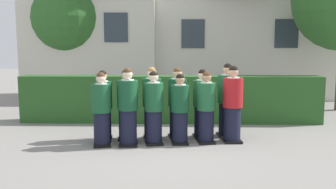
# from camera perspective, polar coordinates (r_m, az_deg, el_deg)

# --- Properties ---
(ground_plane) EXTENTS (60.00, 60.00, 0.00)m
(ground_plane) POSITION_cam_1_polar(r_m,az_deg,el_deg) (7.91, -0.05, -7.79)
(ground_plane) COLOR gray
(student_front_row_0) EXTENTS (0.45, 0.51, 1.57)m
(student_front_row_0) POSITION_cam_1_polar(r_m,az_deg,el_deg) (7.74, -10.48, -2.59)
(student_front_row_0) COLOR black
(student_front_row_0) RESTS_ON ground
(student_front_row_1) EXTENTS (0.43, 0.53, 1.66)m
(student_front_row_1) POSITION_cam_1_polar(r_m,az_deg,el_deg) (7.68, -6.36, -2.25)
(student_front_row_1) COLOR black
(student_front_row_1) RESTS_ON ground
(student_front_row_2) EXTENTS (0.45, 0.54, 1.59)m
(student_front_row_2) POSITION_cam_1_polar(r_m,az_deg,el_deg) (7.75, -2.27, -2.41)
(student_front_row_2) COLOR black
(student_front_row_2) RESTS_ON ground
(student_front_row_3) EXTENTS (0.40, 0.46, 1.52)m
(student_front_row_3) POSITION_cam_1_polar(r_m,az_deg,el_deg) (7.79, 1.90, -2.58)
(student_front_row_3) COLOR black
(student_front_row_3) RESTS_ON ground
(student_front_row_4) EXTENTS (0.41, 0.52, 1.57)m
(student_front_row_4) POSITION_cam_1_polar(r_m,az_deg,el_deg) (7.91, 6.06, -2.30)
(student_front_row_4) COLOR black
(student_front_row_4) RESTS_ON ground
(student_in_red_blazer) EXTENTS (0.44, 0.54, 1.69)m
(student_in_red_blazer) POSITION_cam_1_polar(r_m,az_deg,el_deg) (8.05, 10.18, -1.78)
(student_in_red_blazer) COLOR black
(student_in_red_blazer) RESTS_ON ground
(student_rear_row_0) EXTENTS (0.42, 0.50, 1.58)m
(student_rear_row_0) POSITION_cam_1_polar(r_m,az_deg,el_deg) (8.22, -10.24, -1.98)
(student_rear_row_0) COLOR black
(student_rear_row_0) RESTS_ON ground
(student_rear_row_1) EXTENTS (0.41, 0.52, 1.59)m
(student_rear_row_1) POSITION_cam_1_polar(r_m,az_deg,el_deg) (8.21, -6.63, -1.89)
(student_rear_row_1) COLOR black
(student_rear_row_1) RESTS_ON ground
(student_rear_row_2) EXTENTS (0.45, 0.55, 1.65)m
(student_rear_row_2) POSITION_cam_1_polar(r_m,az_deg,el_deg) (8.19, -2.55, -1.66)
(student_rear_row_2) COLOR black
(student_rear_row_2) RESTS_ON ground
(student_rear_row_3) EXTENTS (0.46, 0.53, 1.63)m
(student_rear_row_3) POSITION_cam_1_polar(r_m,az_deg,el_deg) (8.28, 1.50, -1.62)
(student_rear_row_3) COLOR black
(student_rear_row_3) RESTS_ON ground
(student_rear_row_4) EXTENTS (0.42, 0.53, 1.59)m
(student_rear_row_4) POSITION_cam_1_polar(r_m,az_deg,el_deg) (8.34, 5.41, -1.73)
(student_rear_row_4) COLOR black
(student_rear_row_4) RESTS_ON ground
(student_rear_row_5) EXTENTS (0.47, 0.55, 1.72)m
(student_rear_row_5) POSITION_cam_1_polar(r_m,az_deg,el_deg) (8.52, 9.36, -1.15)
(student_rear_row_5) COLOR black
(student_rear_row_5) RESTS_ON ground
(hedge) EXTENTS (8.34, 0.70, 1.31)m
(hedge) POSITION_cam_1_polar(r_m,az_deg,el_deg) (10.14, 0.35, -0.70)
(hedge) COLOR #285623
(hedge) RESTS_ON ground
(school_building_main) EXTENTS (8.48, 3.55, 6.66)m
(school_building_main) POSITION_cam_1_polar(r_m,az_deg,el_deg) (16.08, 10.34, 12.00)
(school_building_main) COLOR beige
(school_building_main) RESTS_ON ground
(school_building_annex) EXTENTS (5.61, 3.29, 6.20)m
(school_building_annex) POSITION_cam_1_polar(r_m,az_deg,el_deg) (15.76, -11.61, 11.18)
(school_building_annex) COLOR beige
(school_building_annex) RESTS_ON ground
(oak_tree_left) EXTENTS (2.98, 2.98, 4.75)m
(oak_tree_left) POSITION_cam_1_polar(r_m,az_deg,el_deg) (15.23, -15.39, 11.49)
(oak_tree_left) COLOR brown
(oak_tree_left) RESTS_ON ground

